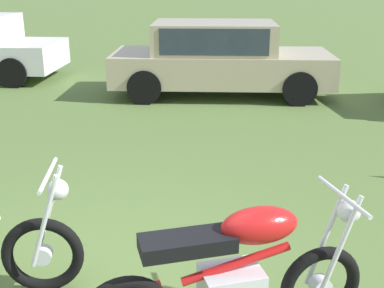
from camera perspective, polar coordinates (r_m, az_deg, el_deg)
motorcycle_red at (r=3.43m, az=4.63°, el=-14.80°), size 1.83×1.07×1.02m
car_beige at (r=10.10m, az=2.98°, el=10.04°), size 4.46×2.26×1.43m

